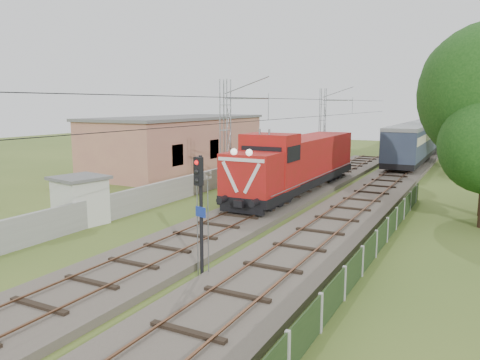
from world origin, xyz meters
The scene contains 12 objects.
ground centered at (0.00, 0.00, 0.00)m, with size 140.00×140.00×0.00m, color #425B22.
track_main centered at (0.00, 7.00, 0.18)m, with size 4.20×70.00×0.45m.
track_side centered at (5.00, 20.00, 0.18)m, with size 4.20×80.00×0.45m.
catenary centered at (-2.95, 12.00, 4.05)m, with size 3.31×70.00×8.00m.
boundary_wall centered at (-6.50, 12.00, 0.75)m, with size 0.25×40.00×1.50m, color #9E9E99.
station_building centered at (-15.00, 24.00, 2.63)m, with size 8.40×20.40×5.22m.
fence centered at (8.00, 3.00, 0.60)m, with size 0.12×32.00×1.20m.
locomotive centered at (0.00, 17.20, 2.33)m, with size 3.14×17.96×4.56m.
coach_rake centered at (5.00, 87.77, 2.61)m, with size 3.17×118.38×3.66m.
signal_post centered at (2.80, -0.15, 3.20)m, with size 0.50×0.40×4.66m.
relay_hut centered at (-7.40, 3.77, 1.33)m, with size 2.98×2.98×2.63m.
tree_c centered at (9.91, 36.25, 5.51)m, with size 6.82×6.50×8.85m.
Camera 1 is at (11.79, -14.15, 6.50)m, focal length 35.00 mm.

